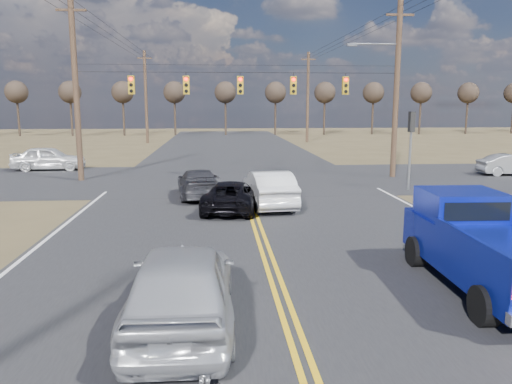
{
  "coord_description": "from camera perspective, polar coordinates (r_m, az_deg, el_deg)",
  "views": [
    {
      "loc": [
        -1.41,
        -10.5,
        4.24
      ],
      "look_at": [
        -0.16,
        5.02,
        1.5
      ],
      "focal_mm": 35.0,
      "sensor_mm": 36.0,
      "label": 1
    }
  ],
  "objects": [
    {
      "name": "silver_suv",
      "position": [
        9.77,
        -8.44,
        -10.47
      ],
      "size": [
        2.04,
        4.97,
        1.68
      ],
      "primitive_type": "imported",
      "rotation": [
        0.0,
        0.0,
        3.13
      ],
      "color": "#B0B2B9",
      "rests_on": "ground"
    },
    {
      "name": "white_car_queue",
      "position": [
        20.91,
        1.52,
        0.4
      ],
      "size": [
        1.98,
        4.75,
        1.53
      ],
      "primitive_type": "imported",
      "rotation": [
        0.0,
        0.0,
        3.22
      ],
      "color": "white",
      "rests_on": "ground"
    },
    {
      "name": "cross_car_west",
      "position": [
        35.26,
        -22.61,
        3.58
      ],
      "size": [
        2.1,
        4.69,
        1.57
      ],
      "primitive_type": "imported",
      "rotation": [
        0.0,
        0.0,
        1.63
      ],
      "color": "silver",
      "rests_on": "ground"
    },
    {
      "name": "pickup_truck",
      "position": [
        12.73,
        24.57,
        -5.61
      ],
      "size": [
        2.38,
        5.64,
        2.09
      ],
      "rotation": [
        0.0,
        0.0,
        -0.03
      ],
      "color": "black",
      "rests_on": "ground"
    },
    {
      "name": "road_cross",
      "position": [
        28.85,
        -1.76,
        1.51
      ],
      "size": [
        120.0,
        12.0,
        0.02
      ],
      "primitive_type": "cube",
      "color": "#28282B",
      "rests_on": "ground"
    },
    {
      "name": "signal_gantry",
      "position": [
        28.36,
        -0.76,
        11.64
      ],
      "size": [
        19.6,
        4.83,
        10.0
      ],
      "color": "#473323",
      "rests_on": "ground"
    },
    {
      "name": "dgrey_car_queue",
      "position": [
        23.18,
        -6.58,
        1.01
      ],
      "size": [
        2.27,
        4.66,
        1.31
      ],
      "primitive_type": "imported",
      "rotation": [
        0.0,
        0.0,
        3.24
      ],
      "color": "#343439",
      "rests_on": "ground"
    },
    {
      "name": "cross_car_east_near",
      "position": [
        33.93,
        27.16,
        2.78
      ],
      "size": [
        1.51,
        3.92,
        1.27
      ],
      "primitive_type": "imported",
      "rotation": [
        0.0,
        0.0,
        1.53
      ],
      "color": "gray",
      "rests_on": "ground"
    },
    {
      "name": "utility_poles",
      "position": [
        27.55,
        -1.71,
        12.02
      ],
      "size": [
        19.6,
        58.32,
        10.0
      ],
      "color": "#473323",
      "rests_on": "ground"
    },
    {
      "name": "road_main",
      "position": [
        20.98,
        -0.66,
        -1.68
      ],
      "size": [
        14.0,
        120.0,
        0.02
      ],
      "primitive_type": "cube",
      "color": "#28282B",
      "rests_on": "ground"
    },
    {
      "name": "treeline",
      "position": [
        37.52,
        -2.51,
        12.19
      ],
      "size": [
        87.0,
        117.8,
        7.4
      ],
      "color": "#33261C",
      "rests_on": "ground"
    },
    {
      "name": "ground",
      "position": [
        11.41,
        2.87,
        -11.84
      ],
      "size": [
        160.0,
        160.0,
        0.0
      ],
      "primitive_type": "plane",
      "color": "brown",
      "rests_on": "ground"
    },
    {
      "name": "black_suv",
      "position": [
        20.12,
        -2.8,
        -0.43
      ],
      "size": [
        2.66,
        4.64,
        1.22
      ],
      "primitive_type": "imported",
      "rotation": [
        0.0,
        0.0,
        2.99
      ],
      "color": "black",
      "rests_on": "ground"
    }
  ]
}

